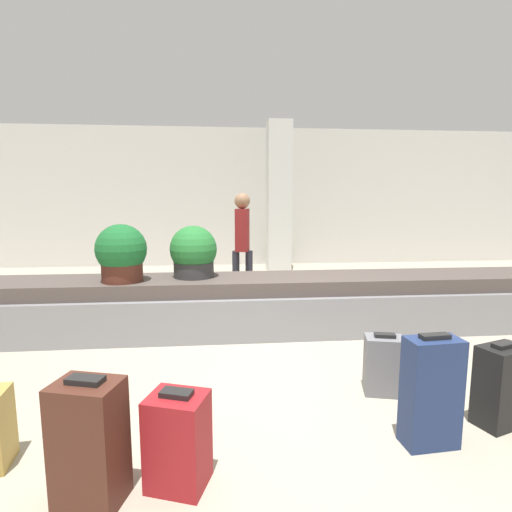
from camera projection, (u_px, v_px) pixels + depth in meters
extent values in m
plane|color=#9E937F|center=(274.00, 391.00, 3.29)|extent=(18.00, 18.00, 0.00)
cube|color=beige|center=(237.00, 197.00, 9.41)|extent=(18.00, 0.06, 3.20)
cube|color=gray|center=(256.00, 310.00, 4.80)|extent=(7.80, 0.94, 0.48)
cube|color=#4C423D|center=(256.00, 284.00, 4.75)|extent=(7.48, 0.78, 0.17)
cube|color=silver|center=(279.00, 197.00, 8.62)|extent=(0.50, 0.50, 3.20)
cube|color=navy|center=(431.00, 392.00, 2.53)|extent=(0.35, 0.21, 0.71)
cube|color=black|center=(435.00, 336.00, 2.48)|extent=(0.19, 0.08, 0.03)
cube|color=#472319|center=(89.00, 443.00, 2.05)|extent=(0.39, 0.33, 0.66)
cube|color=black|center=(85.00, 380.00, 2.00)|extent=(0.20, 0.13, 0.03)
cube|color=maroon|center=(178.00, 441.00, 2.18)|extent=(0.38, 0.34, 0.52)
cube|color=black|center=(177.00, 393.00, 2.14)|extent=(0.19, 0.14, 0.03)
cube|color=black|center=(501.00, 386.00, 2.77)|extent=(0.38, 0.31, 0.57)
cube|color=black|center=(505.00, 345.00, 2.72)|extent=(0.19, 0.13, 0.03)
cube|color=slate|center=(383.00, 365.00, 3.23)|extent=(0.34, 0.27, 0.47)
cube|color=black|center=(385.00, 335.00, 3.19)|extent=(0.18, 0.11, 0.03)
cylinder|color=#2D2D2D|center=(194.00, 269.00, 4.72)|extent=(0.47, 0.47, 0.18)
sphere|color=#236B2D|center=(193.00, 249.00, 4.69)|extent=(0.55, 0.55, 0.55)
cylinder|color=#4C2319|center=(122.00, 272.00, 4.47)|extent=(0.45, 0.45, 0.21)
sphere|color=#195B28|center=(121.00, 249.00, 4.43)|extent=(0.56, 0.56, 0.56)
cylinder|color=#282833|center=(236.00, 277.00, 6.06)|extent=(0.11, 0.11, 0.79)
cylinder|color=#282833|center=(249.00, 277.00, 6.08)|extent=(0.11, 0.11, 0.79)
cube|color=maroon|center=(242.00, 230.00, 5.96)|extent=(0.24, 0.35, 0.63)
sphere|color=#936B4C|center=(242.00, 201.00, 5.90)|extent=(0.23, 0.23, 0.23)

